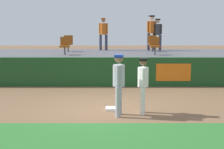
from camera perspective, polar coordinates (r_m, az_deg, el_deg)
ground_plane at (r=11.35m, az=-0.82°, el=-5.70°), size 60.00×60.00×0.00m
grass_foreground_strip at (r=8.53m, az=-1.11°, el=-10.59°), size 18.00×2.80×0.01m
first_base at (r=11.27m, az=-0.00°, el=-5.60°), size 0.40×0.40×0.08m
player_fielder_home at (r=10.70m, az=5.12°, el=-1.20°), size 0.37×0.53×1.71m
player_runner_visitor at (r=10.39m, az=1.13°, el=-1.02°), size 0.40×0.51×1.85m
field_wall at (r=15.25m, az=-0.54°, el=0.43°), size 18.00×0.26×1.26m
bleacher_platform at (r=17.80m, az=-0.51°, el=1.58°), size 18.00×4.80×1.25m
seat_front_left at (r=16.72m, az=-7.66°, el=4.81°), size 0.45×0.44×0.84m
seat_back_right at (r=18.49m, az=6.60°, el=5.19°), size 0.45×0.44×0.84m
seat_front_right at (r=16.70m, az=6.99°, el=4.82°), size 0.46×0.44×0.84m
seat_back_left at (r=18.51m, az=-7.11°, el=5.19°), size 0.46×0.44×0.84m
spectator_hooded at (r=19.20m, az=6.47°, el=7.18°), size 0.51×0.45×1.88m
spectator_capped at (r=19.16m, az=7.45°, el=6.84°), size 0.45×0.42×1.70m
spectator_casual at (r=19.15m, az=-1.39°, el=6.99°), size 0.49×0.34×1.75m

